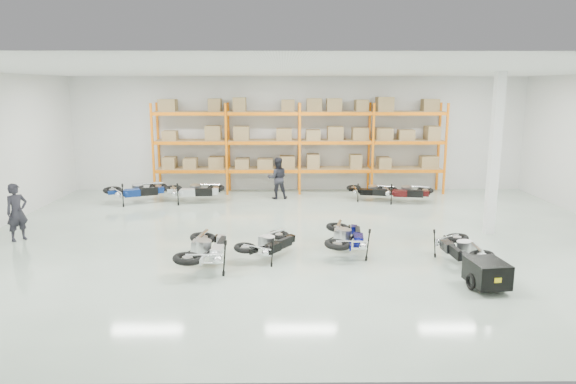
{
  "coord_description": "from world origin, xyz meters",
  "views": [
    {
      "loc": [
        -0.64,
        -13.51,
        4.05
      ],
      "look_at": [
        -0.5,
        1.04,
        1.1
      ],
      "focal_mm": 32.0,
      "sensor_mm": 36.0,
      "label": 1
    }
  ],
  "objects_px": {
    "moto_black_far_left": "(269,239)",
    "moto_silver_left": "(206,243)",
    "person_back": "(277,178)",
    "moto_back_d": "(405,188)",
    "moto_back_c": "(371,187)",
    "person_left": "(17,212)",
    "moto_back_a": "(137,187)",
    "moto_back_b": "(194,187)",
    "moto_blue_centre": "(347,232)",
    "moto_touring_right": "(461,243)",
    "trailer": "(487,273)"
  },
  "relations": [
    {
      "from": "moto_back_b",
      "to": "moto_back_d",
      "type": "height_order",
      "value": "moto_back_b"
    },
    {
      "from": "moto_black_far_left",
      "to": "moto_back_d",
      "type": "xyz_separation_m",
      "value": [
        4.73,
        6.14,
        0.04
      ]
    },
    {
      "from": "moto_back_c",
      "to": "trailer",
      "type": "bearing_deg",
      "value": -159.88
    },
    {
      "from": "moto_black_far_left",
      "to": "moto_back_a",
      "type": "xyz_separation_m",
      "value": [
        -4.91,
        6.19,
        0.11
      ]
    },
    {
      "from": "moto_black_far_left",
      "to": "person_left",
      "type": "xyz_separation_m",
      "value": [
        -6.82,
        1.59,
        0.3
      ]
    },
    {
      "from": "trailer",
      "to": "moto_black_far_left",
      "type": "bearing_deg",
      "value": 149.87
    },
    {
      "from": "moto_back_a",
      "to": "person_back",
      "type": "bearing_deg",
      "value": -105.28
    },
    {
      "from": "moto_blue_centre",
      "to": "moto_back_d",
      "type": "relative_size",
      "value": 1.06
    },
    {
      "from": "moto_blue_centre",
      "to": "moto_touring_right",
      "type": "height_order",
      "value": "moto_blue_centre"
    },
    {
      "from": "moto_blue_centre",
      "to": "person_left",
      "type": "bearing_deg",
      "value": -1.68
    },
    {
      "from": "moto_black_far_left",
      "to": "moto_silver_left",
      "type": "bearing_deg",
      "value": 60.21
    },
    {
      "from": "moto_back_b",
      "to": "person_back",
      "type": "distance_m",
      "value": 3.07
    },
    {
      "from": "moto_touring_right",
      "to": "person_back",
      "type": "xyz_separation_m",
      "value": [
        -4.37,
        7.28,
        0.27
      ]
    },
    {
      "from": "trailer",
      "to": "person_left",
      "type": "relative_size",
      "value": 0.93
    },
    {
      "from": "moto_silver_left",
      "to": "moto_back_d",
      "type": "bearing_deg",
      "value": -128.87
    },
    {
      "from": "person_left",
      "to": "person_back",
      "type": "relative_size",
      "value": 1.01
    },
    {
      "from": "moto_blue_centre",
      "to": "moto_back_d",
      "type": "bearing_deg",
      "value": -109.55
    },
    {
      "from": "moto_touring_right",
      "to": "trailer",
      "type": "relative_size",
      "value": 1.12
    },
    {
      "from": "moto_back_a",
      "to": "moto_back_c",
      "type": "relative_size",
      "value": 1.2
    },
    {
      "from": "person_left",
      "to": "moto_back_d",
      "type": "bearing_deg",
      "value": -30.0
    },
    {
      "from": "moto_black_far_left",
      "to": "trailer",
      "type": "height_order",
      "value": "moto_black_far_left"
    },
    {
      "from": "moto_back_b",
      "to": "person_back",
      "type": "bearing_deg",
      "value": -82.12
    },
    {
      "from": "moto_back_c",
      "to": "person_left",
      "type": "bearing_deg",
      "value": 129.22
    },
    {
      "from": "person_left",
      "to": "moto_back_b",
      "type": "bearing_deg",
      "value": -1.67
    },
    {
      "from": "moto_back_d",
      "to": "person_back",
      "type": "xyz_separation_m",
      "value": [
        -4.59,
        0.75,
        0.25
      ]
    },
    {
      "from": "trailer",
      "to": "moto_back_d",
      "type": "distance_m",
      "value": 8.14
    },
    {
      "from": "moto_back_b",
      "to": "person_left",
      "type": "height_order",
      "value": "person_left"
    },
    {
      "from": "moto_touring_right",
      "to": "moto_back_d",
      "type": "distance_m",
      "value": 6.54
    },
    {
      "from": "person_back",
      "to": "trailer",
      "type": "bearing_deg",
      "value": 110.03
    },
    {
      "from": "moto_back_b",
      "to": "moto_back_c",
      "type": "relative_size",
      "value": 1.15
    },
    {
      "from": "moto_blue_centre",
      "to": "moto_back_d",
      "type": "height_order",
      "value": "moto_blue_centre"
    },
    {
      "from": "moto_blue_centre",
      "to": "moto_touring_right",
      "type": "distance_m",
      "value": 2.69
    },
    {
      "from": "moto_black_far_left",
      "to": "moto_back_b",
      "type": "height_order",
      "value": "moto_back_b"
    },
    {
      "from": "trailer",
      "to": "moto_back_c",
      "type": "bearing_deg",
      "value": 89.96
    },
    {
      "from": "moto_blue_centre",
      "to": "person_back",
      "type": "relative_size",
      "value": 1.18
    },
    {
      "from": "moto_silver_left",
      "to": "moto_black_far_left",
      "type": "relative_size",
      "value": 1.19
    },
    {
      "from": "moto_blue_centre",
      "to": "moto_back_b",
      "type": "bearing_deg",
      "value": -44.71
    },
    {
      "from": "moto_blue_centre",
      "to": "moto_back_b",
      "type": "height_order",
      "value": "moto_back_b"
    },
    {
      "from": "moto_blue_centre",
      "to": "moto_black_far_left",
      "type": "bearing_deg",
      "value": 16.84
    },
    {
      "from": "trailer",
      "to": "person_back",
      "type": "relative_size",
      "value": 0.94
    },
    {
      "from": "moto_silver_left",
      "to": "person_back",
      "type": "xyz_separation_m",
      "value": [
        1.56,
        7.52,
        0.2
      ]
    },
    {
      "from": "moto_silver_left",
      "to": "moto_back_b",
      "type": "relative_size",
      "value": 1.02
    },
    {
      "from": "moto_back_b",
      "to": "person_left",
      "type": "bearing_deg",
      "value": 136.21
    },
    {
      "from": "moto_black_far_left",
      "to": "moto_back_d",
      "type": "relative_size",
      "value": 0.92
    },
    {
      "from": "person_left",
      "to": "person_back",
      "type": "height_order",
      "value": "person_left"
    },
    {
      "from": "moto_blue_centre",
      "to": "moto_silver_left",
      "type": "distance_m",
      "value": 3.49
    },
    {
      "from": "moto_back_b",
      "to": "moto_back_c",
      "type": "distance_m",
      "value": 6.45
    },
    {
      "from": "moto_back_d",
      "to": "moto_back_c",
      "type": "bearing_deg",
      "value": 84.64
    },
    {
      "from": "moto_back_c",
      "to": "person_back",
      "type": "distance_m",
      "value": 3.48
    },
    {
      "from": "person_left",
      "to": "moto_back_a",
      "type": "bearing_deg",
      "value": 15.93
    }
  ]
}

